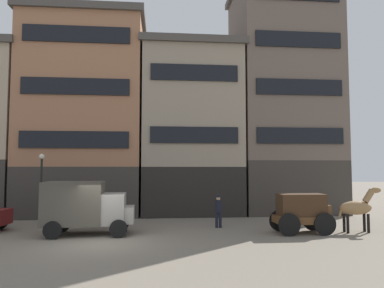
% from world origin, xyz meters
% --- Properties ---
extents(ground_plane, '(120.00, 120.00, 0.00)m').
position_xyz_m(ground_plane, '(0.00, 0.00, 0.00)').
color(ground_plane, slate).
extents(building_center_left, '(8.74, 7.04, 14.32)m').
position_xyz_m(building_center_left, '(-2.92, 10.53, 7.20)').
color(building_center_left, '#38332D').
rests_on(building_center_left, ground_plane).
extents(building_center_right, '(7.51, 7.04, 12.31)m').
position_xyz_m(building_center_right, '(4.85, 10.53, 6.20)').
color(building_center_right, black).
rests_on(building_center_right, ground_plane).
extents(building_far_right, '(7.77, 7.04, 17.79)m').
position_xyz_m(building_far_right, '(12.15, 10.53, 8.94)').
color(building_far_right, '#38332D').
rests_on(building_far_right, ground_plane).
extents(cargo_wagon, '(2.90, 1.50, 1.98)m').
position_xyz_m(cargo_wagon, '(9.78, 1.45, 1.15)').
color(cargo_wagon, brown).
rests_on(cargo_wagon, ground_plane).
extents(draft_horse, '(2.34, 0.60, 2.30)m').
position_xyz_m(draft_horse, '(12.73, 1.45, 1.27)').
color(draft_horse, '#937047').
rests_on(draft_horse, ground_plane).
extents(delivery_truck_near, '(4.40, 2.25, 2.62)m').
position_xyz_m(delivery_truck_near, '(-1.08, 2.06, 1.42)').
color(delivery_truck_near, gray).
rests_on(delivery_truck_near, ground_plane).
extents(pedestrian_officer, '(0.48, 0.48, 1.79)m').
position_xyz_m(pedestrian_officer, '(5.81, 3.48, 0.98)').
color(pedestrian_officer, black).
rests_on(pedestrian_officer, ground_plane).
extents(streetlamp_curbside, '(0.32, 0.32, 4.12)m').
position_xyz_m(streetlamp_curbside, '(-4.33, 5.33, 2.67)').
color(streetlamp_curbside, black).
rests_on(streetlamp_curbside, ground_plane).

